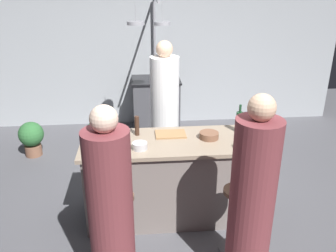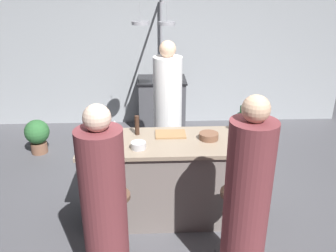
% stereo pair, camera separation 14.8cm
% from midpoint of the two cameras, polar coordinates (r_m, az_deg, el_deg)
% --- Properties ---
extents(ground_plane, '(9.00, 9.00, 0.00)m').
position_cam_midpoint_polar(ground_plane, '(4.09, -0.88, -13.88)').
color(ground_plane, '#4C4C51').
extents(back_wall, '(6.40, 0.16, 2.60)m').
position_cam_midpoint_polar(back_wall, '(6.24, -2.92, 12.14)').
color(back_wall, '#9EA3A8').
rests_on(back_wall, ground_plane).
extents(kitchen_island, '(1.80, 0.72, 0.90)m').
position_cam_midpoint_polar(kitchen_island, '(3.84, -0.92, -8.44)').
color(kitchen_island, slate).
rests_on(kitchen_island, ground_plane).
extents(stove_range, '(0.80, 0.64, 0.89)m').
position_cam_midpoint_polar(stove_range, '(6.07, -2.61, 3.50)').
color(stove_range, '#47474C').
rests_on(stove_range, ground_plane).
extents(chef, '(0.37, 0.37, 1.74)m').
position_cam_midpoint_polar(chef, '(4.64, -1.45, 2.11)').
color(chef, white).
rests_on(chef, ground_plane).
extents(bar_stool_right, '(0.28, 0.28, 0.68)m').
position_cam_midpoint_polar(bar_stool_right, '(3.45, 9.54, -14.30)').
color(bar_stool_right, '#4C4C51').
rests_on(bar_stool_right, ground_plane).
extents(guest_right, '(0.36, 0.36, 1.69)m').
position_cam_midpoint_polar(guest_right, '(2.93, 11.83, -12.12)').
color(guest_right, brown).
rests_on(guest_right, ground_plane).
extents(bar_stool_left, '(0.28, 0.28, 0.68)m').
position_cam_midpoint_polar(bar_stool_left, '(3.37, -8.85, -15.28)').
color(bar_stool_left, '#4C4C51').
rests_on(bar_stool_left, ground_plane).
extents(guest_left, '(0.35, 0.35, 1.65)m').
position_cam_midpoint_polar(guest_left, '(2.84, -10.67, -13.80)').
color(guest_left, brown).
rests_on(guest_left, ground_plane).
extents(overhead_pot_rack, '(0.58, 1.30, 2.17)m').
position_cam_midpoint_polar(overhead_pot_rack, '(5.44, -3.32, 13.88)').
color(overhead_pot_rack, gray).
rests_on(overhead_pot_rack, ground_plane).
extents(potted_plant, '(0.36, 0.36, 0.52)m').
position_cam_midpoint_polar(potted_plant, '(5.57, -21.79, -1.62)').
color(potted_plant, brown).
rests_on(potted_plant, ground_plane).
extents(cutting_board, '(0.32, 0.22, 0.02)m').
position_cam_midpoint_polar(cutting_board, '(3.76, -0.72, -1.32)').
color(cutting_board, '#997047').
rests_on(cutting_board, kitchen_island).
extents(pepper_mill, '(0.05, 0.05, 0.21)m').
position_cam_midpoint_polar(pepper_mill, '(3.74, -6.14, 0.03)').
color(pepper_mill, '#382319').
rests_on(pepper_mill, kitchen_island).
extents(wine_bottle_rose, '(0.07, 0.07, 0.30)m').
position_cam_midpoint_polar(wine_bottle_rose, '(3.72, -11.60, -0.23)').
color(wine_bottle_rose, '#B78C8E').
rests_on(wine_bottle_rose, kitchen_island).
extents(wine_bottle_green, '(0.07, 0.07, 0.31)m').
position_cam_midpoint_polar(wine_bottle_green, '(3.86, 10.29, 0.72)').
color(wine_bottle_green, '#193D23').
rests_on(wine_bottle_green, kitchen_island).
extents(wine_bottle_red, '(0.07, 0.07, 0.29)m').
position_cam_midpoint_polar(wine_bottle_red, '(3.64, -13.09, -1.06)').
color(wine_bottle_red, '#143319').
rests_on(wine_bottle_red, kitchen_island).
extents(wine_glass_near_right_guest, '(0.07, 0.07, 0.15)m').
position_cam_midpoint_polar(wine_glass_near_right_guest, '(3.79, -9.75, 0.17)').
color(wine_glass_near_right_guest, silver).
rests_on(wine_glass_near_right_guest, kitchen_island).
extents(wine_glass_near_left_guest, '(0.07, 0.07, 0.15)m').
position_cam_midpoint_polar(wine_glass_near_left_guest, '(3.46, 10.34, -2.10)').
color(wine_glass_near_left_guest, silver).
rests_on(wine_glass_near_left_guest, kitchen_island).
extents(mixing_bowl_steel, '(0.15, 0.15, 0.07)m').
position_cam_midpoint_polar(mixing_bowl_steel, '(3.46, -5.77, -3.20)').
color(mixing_bowl_steel, '#B7B7BC').
rests_on(mixing_bowl_steel, kitchen_island).
extents(mixing_bowl_wooden, '(0.20, 0.20, 0.07)m').
position_cam_midpoint_polar(mixing_bowl_wooden, '(3.68, 5.46, -1.52)').
color(mixing_bowl_wooden, brown).
rests_on(mixing_bowl_wooden, kitchen_island).
extents(mixing_bowl_ceramic, '(0.15, 0.15, 0.08)m').
position_cam_midpoint_polar(mixing_bowl_ceramic, '(3.46, -10.87, -3.33)').
color(mixing_bowl_ceramic, silver).
rests_on(mixing_bowl_ceramic, kitchen_island).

